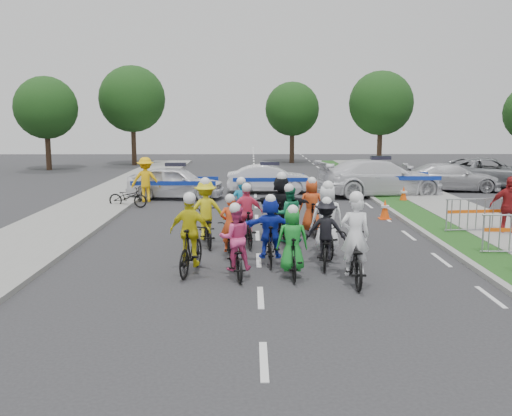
{
  "coord_description": "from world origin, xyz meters",
  "views": [
    {
      "loc": [
        -0.18,
        -10.93,
        3.55
      ],
      "look_at": [
        -0.06,
        4.47,
        1.1
      ],
      "focal_mm": 40.0,
      "sensor_mm": 36.0,
      "label": 1
    }
  ],
  "objects_px": {
    "barrier_2": "(476,216)",
    "rider_4": "(325,239)",
    "police_car_2": "(380,178)",
    "tree_4": "(292,109)",
    "tree_0": "(46,108)",
    "rider_8": "(289,224)",
    "rider_10": "(206,219)",
    "rider_13": "(311,212)",
    "rider_0": "(354,253)",
    "rider_11": "(281,211)",
    "spectator_2": "(509,207)",
    "civilian_suv": "(489,173)",
    "rider_6": "(230,237)",
    "police_car_1": "(270,179)",
    "parked_bike": "(128,197)",
    "rider_5": "(270,235)",
    "rider_12": "(241,217)",
    "rider_9": "(247,222)",
    "tree_3": "(132,99)",
    "rider_2": "(235,249)",
    "rider_7": "(327,227)",
    "tree_1": "(381,103)",
    "cone_1": "(404,195)",
    "civilian_sedan": "(452,177)",
    "cone_0": "(385,209)",
    "police_car_0": "(176,182)",
    "rider_1": "(292,249)",
    "rider_3": "(191,242)",
    "marshal_hiviz": "(146,180)"
  },
  "relations": [
    {
      "from": "barrier_2",
      "to": "rider_4",
      "type": "bearing_deg",
      "value": -143.52
    },
    {
      "from": "police_car_2",
      "to": "tree_4",
      "type": "relative_size",
      "value": 0.91
    },
    {
      "from": "tree_0",
      "to": "rider_8",
      "type": "bearing_deg",
      "value": -57.83
    },
    {
      "from": "rider_10",
      "to": "rider_13",
      "type": "relative_size",
      "value": 1.1
    },
    {
      "from": "rider_0",
      "to": "rider_8",
      "type": "xyz_separation_m",
      "value": [
        -1.2,
        3.37,
        0.0
      ]
    },
    {
      "from": "rider_11",
      "to": "spectator_2",
      "type": "bearing_deg",
      "value": -165.78
    },
    {
      "from": "police_car_2",
      "to": "civilian_suv",
      "type": "height_order",
      "value": "police_car_2"
    },
    {
      "from": "rider_6",
      "to": "police_car_1",
      "type": "xyz_separation_m",
      "value": [
        1.4,
        12.68,
        0.11
      ]
    },
    {
      "from": "parked_bike",
      "to": "rider_8",
      "type": "bearing_deg",
      "value": -129.17
    },
    {
      "from": "rider_5",
      "to": "rider_12",
      "type": "xyz_separation_m",
      "value": [
        -0.76,
        3.2,
        -0.13
      ]
    },
    {
      "from": "rider_9",
      "to": "rider_11",
      "type": "height_order",
      "value": "rider_11"
    },
    {
      "from": "rider_10",
      "to": "tree_3",
      "type": "distance_m",
      "value": 28.58
    },
    {
      "from": "police_car_1",
      "to": "rider_2",
      "type": "bearing_deg",
      "value": 174.09
    },
    {
      "from": "rider_7",
      "to": "spectator_2",
      "type": "xyz_separation_m",
      "value": [
        5.73,
        2.29,
        0.15
      ]
    },
    {
      "from": "tree_0",
      "to": "tree_1",
      "type": "height_order",
      "value": "tree_1"
    },
    {
      "from": "cone_1",
      "to": "civilian_sedan",
      "type": "bearing_deg",
      "value": 49.09
    },
    {
      "from": "rider_8",
      "to": "tree_1",
      "type": "xyz_separation_m",
      "value": [
        8.16,
        25.58,
        3.87
      ]
    },
    {
      "from": "rider_0",
      "to": "rider_6",
      "type": "bearing_deg",
      "value": -36.9
    },
    {
      "from": "spectator_2",
      "to": "police_car_2",
      "type": "bearing_deg",
      "value": 117.65
    },
    {
      "from": "cone_0",
      "to": "tree_0",
      "type": "bearing_deg",
      "value": 134.09
    },
    {
      "from": "police_car_0",
      "to": "civilian_suv",
      "type": "relative_size",
      "value": 0.77
    },
    {
      "from": "rider_2",
      "to": "rider_10",
      "type": "xyz_separation_m",
      "value": [
        -0.91,
        3.26,
        0.1
      ]
    },
    {
      "from": "rider_7",
      "to": "tree_4",
      "type": "height_order",
      "value": "tree_4"
    },
    {
      "from": "rider_5",
      "to": "civilian_suv",
      "type": "xyz_separation_m",
      "value": [
        11.7,
        15.33,
        0.02
      ]
    },
    {
      "from": "rider_4",
      "to": "cone_0",
      "type": "height_order",
      "value": "rider_4"
    },
    {
      "from": "rider_7",
      "to": "police_car_0",
      "type": "distance_m",
      "value": 11.78
    },
    {
      "from": "rider_2",
      "to": "rider_10",
      "type": "relative_size",
      "value": 0.88
    },
    {
      "from": "rider_2",
      "to": "police_car_2",
      "type": "relative_size",
      "value": 0.3
    },
    {
      "from": "rider_9",
      "to": "rider_10",
      "type": "distance_m",
      "value": 1.16
    },
    {
      "from": "rider_8",
      "to": "cone_0",
      "type": "bearing_deg",
      "value": -136.4
    },
    {
      "from": "rider_1",
      "to": "rider_3",
      "type": "distance_m",
      "value": 2.32
    },
    {
      "from": "rider_6",
      "to": "rider_1",
      "type": "bearing_deg",
      "value": 119.45
    },
    {
      "from": "rider_11",
      "to": "marshal_hiviz",
      "type": "relative_size",
      "value": 1.06
    },
    {
      "from": "police_car_1",
      "to": "barrier_2",
      "type": "relative_size",
      "value": 2.01
    },
    {
      "from": "rider_2",
      "to": "rider_5",
      "type": "relative_size",
      "value": 1.0
    },
    {
      "from": "rider_12",
      "to": "rider_2",
      "type": "bearing_deg",
      "value": 79.29
    },
    {
      "from": "rider_3",
      "to": "civilian_suv",
      "type": "bearing_deg",
      "value": -120.09
    },
    {
      "from": "rider_5",
      "to": "tree_3",
      "type": "bearing_deg",
      "value": -72.72
    },
    {
      "from": "rider_13",
      "to": "marshal_hiviz",
      "type": "xyz_separation_m",
      "value": [
        -6.29,
        6.99,
        0.25
      ]
    },
    {
      "from": "cone_0",
      "to": "parked_bike",
      "type": "xyz_separation_m",
      "value": [
        -9.65,
        2.73,
        0.08
      ]
    },
    {
      "from": "rider_13",
      "to": "police_car_2",
      "type": "height_order",
      "value": "rider_13"
    },
    {
      "from": "rider_2",
      "to": "rider_11",
      "type": "xyz_separation_m",
      "value": [
        1.23,
        4.03,
        0.19
      ]
    },
    {
      "from": "civilian_sedan",
      "to": "barrier_2",
      "type": "height_order",
      "value": "civilian_sedan"
    },
    {
      "from": "police_car_1",
      "to": "tree_1",
      "type": "height_order",
      "value": "tree_1"
    },
    {
      "from": "cone_1",
      "to": "rider_11",
      "type": "bearing_deg",
      "value": -127.29
    },
    {
      "from": "civilian_suv",
      "to": "marshal_hiviz",
      "type": "relative_size",
      "value": 2.9
    },
    {
      "from": "rider_1",
      "to": "rider_12",
      "type": "xyz_separation_m",
      "value": [
        -1.21,
        4.4,
        -0.05
      ]
    },
    {
      "from": "cone_0",
      "to": "rider_11",
      "type": "bearing_deg",
      "value": -138.96
    },
    {
      "from": "tree_1",
      "to": "tree_3",
      "type": "distance_m",
      "value": 18.11
    },
    {
      "from": "police_car_1",
      "to": "cone_0",
      "type": "distance_m",
      "value": 8.07
    }
  ]
}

